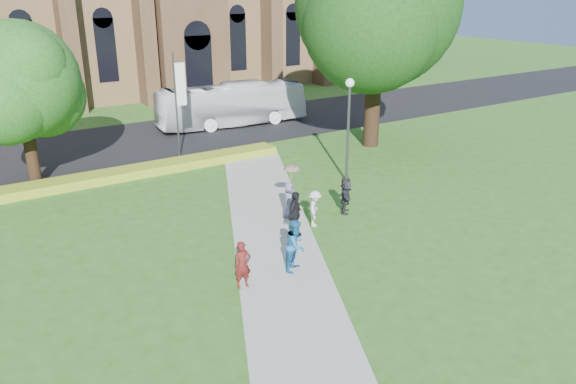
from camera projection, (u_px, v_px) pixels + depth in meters
ground at (294, 269)px, 19.91m from camera, size 160.00×160.00×0.00m
road at (121, 143)px, 35.64m from camera, size 160.00×10.00×0.02m
footpath at (280, 258)px, 20.69m from camera, size 15.58×28.54×0.04m
flower_hedge at (123, 174)px, 29.20m from camera, size 18.00×1.40×0.45m
streetlamp at (349, 118)px, 27.69m from camera, size 0.44×0.44×5.24m
large_tree at (378, 5)px, 32.27m from camera, size 9.60×9.60×13.20m
street_tree_1 at (19, 81)px, 26.44m from camera, size 5.60×5.60×8.05m
banner_pole_0 at (178, 99)px, 31.76m from camera, size 0.70×0.10×6.00m
tour_coach at (232, 105)px, 39.56m from camera, size 10.91×3.37×2.99m
pedestrian_0 at (243, 265)px, 18.39m from camera, size 0.62×0.43×1.62m
pedestrian_1 at (296, 245)px, 19.49m from camera, size 1.16×1.10×1.89m
pedestrian_2 at (315, 209)px, 23.10m from camera, size 1.09×1.14×1.55m
pedestrian_3 at (295, 215)px, 22.07m from camera, size 1.18×1.02×1.90m
pedestrian_4 at (289, 200)px, 24.04m from camera, size 0.90×0.82×1.55m
pedestrian_5 at (346, 196)px, 24.48m from camera, size 1.31×1.42×1.58m
parasol at (292, 174)px, 23.83m from camera, size 0.93×0.93×0.63m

